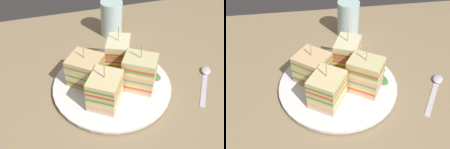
{
  "view_description": "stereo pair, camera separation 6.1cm",
  "coord_description": "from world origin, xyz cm",
  "views": [
    {
      "loc": [
        12.69,
        43.7,
        45.02
      ],
      "look_at": [
        0.0,
        0.0,
        4.31
      ],
      "focal_mm": 40.08,
      "sensor_mm": 36.0,
      "label": 1
    },
    {
      "loc": [
        6.73,
        45.01,
        45.02
      ],
      "look_at": [
        0.0,
        0.0,
        4.31
      ],
      "focal_mm": 40.08,
      "sensor_mm": 36.0,
      "label": 2
    }
  ],
  "objects": [
    {
      "name": "sandwich_wedge_2",
      "position": [
        5.94,
        -2.77,
        4.99
      ],
      "size": [
        10.33,
        10.24,
        10.92
      ],
      "rotation": [
        0.0,
        0.0,
        8.76
      ],
      "color": "#CFB97D",
      "rests_on": "plate"
    },
    {
      "name": "salad_garnish",
      "position": [
        -10.45,
        -0.94,
        1.84
      ],
      "size": [
        6.36,
        7.88,
        1.31
      ],
      "color": "#42803B",
      "rests_on": "plate"
    },
    {
      "name": "sandwich_wedge_3",
      "position": [
        3.27,
        5.69,
        5.25
      ],
      "size": [
        9.59,
        9.91,
        11.61
      ],
      "rotation": [
        0.0,
        0.0,
        10.42
      ],
      "color": "beige",
      "rests_on": "plate"
    },
    {
      "name": "chip_pile",
      "position": [
        -0.42,
        -0.63,
        2.73
      ],
      "size": [
        6.61,
        8.46,
        3.03
      ],
      "color": "#D2BA6A",
      "rests_on": "plate"
    },
    {
      "name": "spoon",
      "position": [
        -24.99,
        3.25,
        0.39
      ],
      "size": [
        10.22,
        13.53,
        1.0
      ],
      "rotation": [
        0.0,
        0.0,
        4.1
      ],
      "color": "silver",
      "rests_on": "ground_plane"
    },
    {
      "name": "sandwich_wedge_1",
      "position": [
        -3.28,
        -5.68,
        5.61
      ],
      "size": [
        8.23,
        9.23,
        12.65
      ],
      "rotation": [
        0.0,
        0.0,
        7.44
      ],
      "color": "beige",
      "rests_on": "plate"
    },
    {
      "name": "drinking_glass",
      "position": [
        -6.93,
        -24.52,
        4.72
      ],
      "size": [
        6.9,
        6.9,
        11.04
      ],
      "color": "silver",
      "rests_on": "ground_plane"
    },
    {
      "name": "plate",
      "position": [
        0.0,
        0.0,
        0.79
      ],
      "size": [
        29.63,
        29.63,
        1.31
      ],
      "color": "white",
      "rests_on": "ground_plane"
    },
    {
      "name": "ground_plane",
      "position": [
        0.0,
        0.0,
        -0.9
      ],
      "size": [
        128.69,
        84.95,
        1.8
      ],
      "primitive_type": "cube",
      "color": "#957E5B"
    },
    {
      "name": "sandwich_wedge_0",
      "position": [
        -5.94,
        2.8,
        5.79
      ],
      "size": [
        9.55,
        9.02,
        12.62
      ],
      "rotation": [
        0.0,
        0.0,
        5.71
      ],
      "color": "#DFC081",
      "rests_on": "plate"
    }
  ]
}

